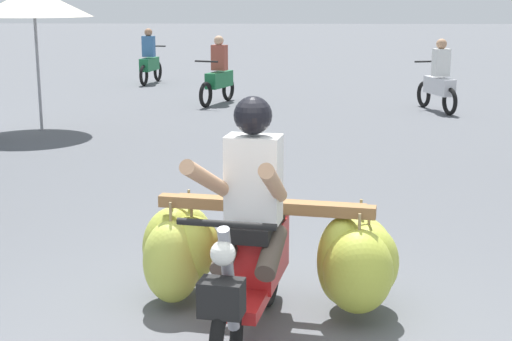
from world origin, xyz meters
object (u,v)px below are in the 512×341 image
(motorbike_distant_ahead_left, at_px, (219,76))
(market_umbrella_near_shop, at_px, (34,2))
(motorbike_distant_ahead_right, at_px, (439,82))
(motorbike_distant_far_ahead, at_px, (150,61))
(motorbike_main_loaded, at_px, (267,252))

(motorbike_distant_ahead_left, distance_m, market_umbrella_near_shop, 4.51)
(motorbike_distant_ahead_right, bearing_deg, market_umbrella_near_shop, -161.73)
(motorbike_distant_ahead_left, xyz_separation_m, motorbike_distant_far_ahead, (-2.07, 3.64, 0.00))
(motorbike_main_loaded, bearing_deg, motorbike_distant_ahead_left, 96.62)
(motorbike_distant_ahead_left, bearing_deg, market_umbrella_near_shop, -129.42)
(motorbike_distant_ahead_left, relative_size, motorbike_distant_ahead_right, 0.98)
(motorbike_distant_far_ahead, relative_size, market_umbrella_near_shop, 0.69)
(motorbike_main_loaded, xyz_separation_m, motorbike_distant_ahead_right, (3.09, 9.70, 0.10))
(motorbike_main_loaded, bearing_deg, market_umbrella_near_shop, 118.03)
(market_umbrella_near_shop, bearing_deg, motorbike_main_loaded, -61.97)
(motorbike_main_loaded, height_order, market_umbrella_near_shop, market_umbrella_near_shop)
(motorbike_main_loaded, distance_m, motorbike_distant_ahead_right, 10.19)
(motorbike_distant_ahead_left, distance_m, motorbike_distant_ahead_right, 4.44)
(market_umbrella_near_shop, bearing_deg, motorbike_distant_far_ahead, 84.88)
(motorbike_distant_ahead_left, relative_size, motorbike_distant_far_ahead, 0.96)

